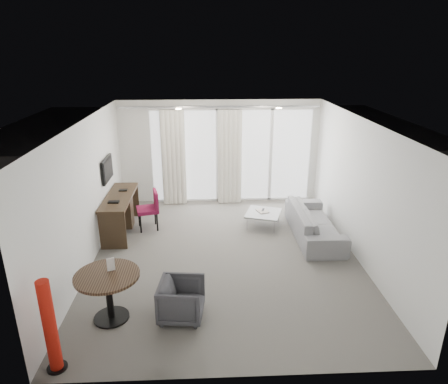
{
  "coord_description": "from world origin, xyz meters",
  "views": [
    {
      "loc": [
        -0.35,
        -6.8,
        3.82
      ],
      "look_at": [
        0.0,
        0.6,
        1.1
      ],
      "focal_mm": 32.0,
      "sensor_mm": 36.0,
      "label": 1
    }
  ],
  "objects_px": {
    "rattan_chair_a": "(251,177)",
    "rattan_chair_b": "(286,165)",
    "red_lamp": "(50,327)",
    "tub_armchair": "(182,300)",
    "desk_chair": "(147,210)",
    "sofa": "(314,223)",
    "desk": "(121,214)",
    "round_table": "(109,297)",
    "coffee_table": "(263,219)"
  },
  "relations": [
    {
      "from": "red_lamp",
      "to": "rattan_chair_b",
      "type": "relative_size",
      "value": 1.41
    },
    {
      "from": "rattan_chair_b",
      "to": "tub_armchair",
      "type": "bearing_deg",
      "value": -125.65
    },
    {
      "from": "red_lamp",
      "to": "rattan_chair_b",
      "type": "bearing_deg",
      "value": 59.63
    },
    {
      "from": "rattan_chair_a",
      "to": "desk",
      "type": "bearing_deg",
      "value": -165.23
    },
    {
      "from": "desk",
      "to": "red_lamp",
      "type": "relative_size",
      "value": 1.38
    },
    {
      "from": "round_table",
      "to": "rattan_chair_b",
      "type": "bearing_deg",
      "value": 59.01
    },
    {
      "from": "desk_chair",
      "to": "coffee_table",
      "type": "height_order",
      "value": "desk_chair"
    },
    {
      "from": "rattan_chair_b",
      "to": "desk",
      "type": "bearing_deg",
      "value": -153.68
    },
    {
      "from": "rattan_chair_a",
      "to": "rattan_chair_b",
      "type": "height_order",
      "value": "rattan_chair_b"
    },
    {
      "from": "desk",
      "to": "tub_armchair",
      "type": "height_order",
      "value": "desk"
    },
    {
      "from": "desk_chair",
      "to": "desk",
      "type": "bearing_deg",
      "value": 176.98
    },
    {
      "from": "rattan_chair_a",
      "to": "rattan_chair_b",
      "type": "bearing_deg",
      "value": 10.37
    },
    {
      "from": "desk",
      "to": "tub_armchair",
      "type": "bearing_deg",
      "value": -64.1
    },
    {
      "from": "rattan_chair_a",
      "to": "round_table",
      "type": "bearing_deg",
      "value": -140.62
    },
    {
      "from": "desk_chair",
      "to": "sofa",
      "type": "distance_m",
      "value": 3.61
    },
    {
      "from": "desk_chair",
      "to": "rattan_chair_a",
      "type": "relative_size",
      "value": 1.19
    },
    {
      "from": "tub_armchair",
      "to": "coffee_table",
      "type": "height_order",
      "value": "tub_armchair"
    },
    {
      "from": "tub_armchair",
      "to": "rattan_chair_b",
      "type": "relative_size",
      "value": 0.72
    },
    {
      "from": "rattan_chair_a",
      "to": "sofa",
      "type": "bearing_deg",
      "value": -96.21
    },
    {
      "from": "round_table",
      "to": "red_lamp",
      "type": "distance_m",
      "value": 1.1
    },
    {
      "from": "rattan_chair_b",
      "to": "desk_chair",
      "type": "bearing_deg",
      "value": -150.59
    },
    {
      "from": "red_lamp",
      "to": "rattan_chair_a",
      "type": "relative_size",
      "value": 1.72
    },
    {
      "from": "tub_armchair",
      "to": "coffee_table",
      "type": "bearing_deg",
      "value": -21.39
    },
    {
      "from": "desk_chair",
      "to": "rattan_chair_a",
      "type": "distance_m",
      "value": 3.54
    },
    {
      "from": "desk",
      "to": "sofa",
      "type": "xyz_separation_m",
      "value": [
        4.12,
        -0.44,
        -0.1
      ]
    },
    {
      "from": "desk",
      "to": "rattan_chair_a",
      "type": "xyz_separation_m",
      "value": [
        3.11,
        2.57,
        -0.04
      ]
    },
    {
      "from": "desk",
      "to": "sofa",
      "type": "relative_size",
      "value": 0.81
    },
    {
      "from": "desk_chair",
      "to": "rattan_chair_b",
      "type": "xyz_separation_m",
      "value": [
        3.69,
        3.27,
        0.01
      ]
    },
    {
      "from": "coffee_table",
      "to": "sofa",
      "type": "relative_size",
      "value": 0.34
    },
    {
      "from": "round_table",
      "to": "sofa",
      "type": "distance_m",
      "value": 4.51
    },
    {
      "from": "tub_armchair",
      "to": "sofa",
      "type": "bearing_deg",
      "value": -39.44
    },
    {
      "from": "rattan_chair_b",
      "to": "red_lamp",
      "type": "bearing_deg",
      "value": -132.53
    },
    {
      "from": "desk_chair",
      "to": "rattan_chair_a",
      "type": "height_order",
      "value": "desk_chair"
    },
    {
      "from": "desk",
      "to": "coffee_table",
      "type": "bearing_deg",
      "value": 2.22
    },
    {
      "from": "desk",
      "to": "tub_armchair",
      "type": "distance_m",
      "value": 3.36
    },
    {
      "from": "desk",
      "to": "desk_chair",
      "type": "xyz_separation_m",
      "value": [
        0.56,
        0.11,
        0.03
      ]
    },
    {
      "from": "desk",
      "to": "round_table",
      "type": "xyz_separation_m",
      "value": [
        0.42,
        -3.0,
        -0.04
      ]
    },
    {
      "from": "sofa",
      "to": "red_lamp",
      "type": "bearing_deg",
      "value": 130.18
    },
    {
      "from": "rattan_chair_a",
      "to": "red_lamp",
      "type": "bearing_deg",
      "value": -140.66
    },
    {
      "from": "red_lamp",
      "to": "tub_armchair",
      "type": "relative_size",
      "value": 1.94
    },
    {
      "from": "desk_chair",
      "to": "round_table",
      "type": "relative_size",
      "value": 0.94
    },
    {
      "from": "rattan_chair_b",
      "to": "rattan_chair_a",
      "type": "bearing_deg",
      "value": -156.94
    },
    {
      "from": "rattan_chair_a",
      "to": "coffee_table",
      "type": "bearing_deg",
      "value": -114.53
    },
    {
      "from": "tub_armchair",
      "to": "rattan_chair_b",
      "type": "bearing_deg",
      "value": -17.12
    },
    {
      "from": "round_table",
      "to": "coffee_table",
      "type": "distance_m",
      "value": 4.14
    },
    {
      "from": "desk",
      "to": "rattan_chair_b",
      "type": "height_order",
      "value": "rattan_chair_b"
    },
    {
      "from": "tub_armchair",
      "to": "sofa",
      "type": "xyz_separation_m",
      "value": [
        2.66,
        2.58,
        0.02
      ]
    },
    {
      "from": "round_table",
      "to": "rattan_chair_a",
      "type": "height_order",
      "value": "round_table"
    },
    {
      "from": "round_table",
      "to": "rattan_chair_a",
      "type": "distance_m",
      "value": 6.19
    },
    {
      "from": "red_lamp",
      "to": "desk",
      "type": "bearing_deg",
      "value": 89.19
    }
  ]
}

